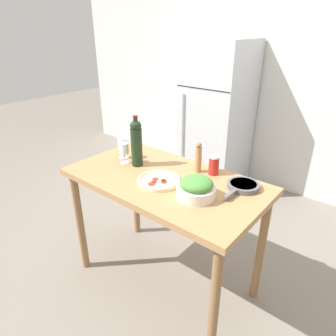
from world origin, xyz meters
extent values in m
plane|color=slate|center=(0.00, 0.00, 0.00)|extent=(14.00, 14.00, 0.00)
cube|color=silver|center=(0.00, 2.05, 1.30)|extent=(6.40, 0.06, 2.60)
cube|color=#B7BCC1|center=(-0.60, 1.66, 0.85)|extent=(0.67, 0.68, 1.71)
cube|color=black|center=(-0.60, 1.32, 1.23)|extent=(0.66, 0.01, 0.01)
cylinder|color=#B2B2B7|center=(-0.83, 1.31, 0.77)|extent=(0.02, 0.02, 0.77)
cube|color=#A87A4C|center=(0.00, 0.00, 0.88)|extent=(1.33, 0.73, 0.04)
cylinder|color=olive|center=(-0.61, -0.30, 0.43)|extent=(0.06, 0.06, 0.86)
cylinder|color=olive|center=(0.61, -0.30, 0.43)|extent=(0.06, 0.06, 0.86)
cylinder|color=olive|center=(-0.61, 0.30, 0.43)|extent=(0.06, 0.06, 0.86)
cylinder|color=olive|center=(0.61, 0.30, 0.43)|extent=(0.06, 0.06, 0.86)
cylinder|color=black|center=(-0.29, 0.03, 1.04)|extent=(0.08, 0.08, 0.28)
sphere|color=black|center=(-0.29, 0.03, 1.20)|extent=(0.08, 0.08, 0.08)
cylinder|color=black|center=(-0.29, 0.03, 1.23)|extent=(0.03, 0.03, 0.06)
cylinder|color=maroon|center=(-0.29, 0.03, 1.26)|extent=(0.03, 0.03, 0.02)
cylinder|color=silver|center=(-0.38, 0.00, 0.91)|extent=(0.07, 0.07, 0.00)
cylinder|color=silver|center=(-0.38, 0.00, 0.94)|extent=(0.01, 0.01, 0.07)
cylinder|color=white|center=(-0.38, 0.00, 1.02)|extent=(0.07, 0.07, 0.08)
cylinder|color=maroon|center=(-0.38, 0.00, 1.00)|extent=(0.06, 0.06, 0.03)
cylinder|color=silver|center=(-0.46, 0.06, 0.91)|extent=(0.07, 0.07, 0.00)
cylinder|color=silver|center=(-0.46, 0.06, 0.94)|extent=(0.01, 0.01, 0.07)
cylinder|color=white|center=(-0.46, 0.06, 1.02)|extent=(0.07, 0.07, 0.08)
cylinder|color=maroon|center=(-0.46, 0.06, 0.99)|extent=(0.06, 0.06, 0.02)
cylinder|color=#AD7F51|center=(0.12, 0.22, 0.99)|extent=(0.05, 0.05, 0.18)
sphere|color=#936C45|center=(0.12, 0.22, 1.10)|extent=(0.04, 0.04, 0.04)
cylinder|color=silver|center=(0.30, -0.07, 0.94)|extent=(0.23, 0.23, 0.07)
ellipsoid|color=#478438|center=(0.30, -0.07, 0.99)|extent=(0.20, 0.20, 0.08)
cylinder|color=beige|center=(0.01, -0.07, 0.91)|extent=(0.28, 0.28, 0.02)
torus|color=beige|center=(0.01, -0.07, 0.92)|extent=(0.28, 0.28, 0.02)
cylinder|color=#AB291D|center=(0.04, -0.06, 0.92)|extent=(0.03, 0.03, 0.01)
cylinder|color=red|center=(0.06, -0.07, 0.92)|extent=(0.04, 0.04, 0.01)
cylinder|color=red|center=(-0.01, -0.08, 0.92)|extent=(0.04, 0.04, 0.01)
cylinder|color=red|center=(0.01, -0.11, 0.92)|extent=(0.03, 0.03, 0.01)
cylinder|color=red|center=(0.01, -0.14, 0.92)|extent=(0.05, 0.05, 0.01)
cylinder|color=#B2231E|center=(0.22, 0.26, 0.96)|extent=(0.07, 0.07, 0.12)
cylinder|color=white|center=(0.22, 0.26, 1.03)|extent=(0.07, 0.07, 0.01)
cylinder|color=#56565B|center=(0.47, 0.21, 0.92)|extent=(0.20, 0.20, 0.03)
cylinder|color=#2F2F32|center=(0.47, 0.21, 0.92)|extent=(0.16, 0.16, 0.03)
cube|color=#56565B|center=(0.46, 0.05, 0.93)|extent=(0.03, 0.12, 0.02)
camera|label=1|loc=(1.14, -1.35, 1.82)|focal=32.00mm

